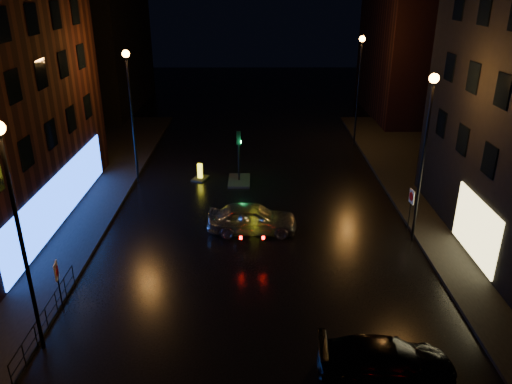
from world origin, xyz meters
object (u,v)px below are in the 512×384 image
traffic_signal (239,174)px  bollard_far (200,176)px  silver_hatchback (252,218)px  road_sign_right (411,200)px  road_sign_left (57,275)px  dark_sedan (387,360)px  bollard_near (254,226)px

traffic_signal → bollard_far: bearing=170.7°
silver_hatchback → road_sign_right: 8.27m
road_sign_left → road_sign_right: size_ratio=0.94×
dark_sedan → road_sign_left: bearing=76.2°
bollard_far → silver_hatchback: bearing=-45.8°
dark_sedan → bollard_near: dark_sedan is taller
traffic_signal → silver_hatchback: traffic_signal is taller
silver_hatchback → bollard_far: silver_hatchback is taller
traffic_signal → silver_hatchback: (0.88, -7.06, 0.28)m
bollard_far → dark_sedan: bearing=-46.8°
silver_hatchback → dark_sedan: (4.46, -10.38, -0.13)m
silver_hatchback → dark_sedan: silver_hatchback is taller
silver_hatchback → bollard_far: (-3.47, 7.48, -0.55)m
silver_hatchback → dark_sedan: size_ratio=1.02×
dark_sedan → bollard_far: bearing=27.2°
silver_hatchback → bollard_near: 0.60m
dark_sedan → bollard_near: bearing=25.7°
silver_hatchback → bollard_near: silver_hatchback is taller
bollard_near → bollard_far: bearing=123.2°
road_sign_left → road_sign_right: bearing=12.8°
traffic_signal → dark_sedan: 18.23m
traffic_signal → bollard_near: traffic_signal is taller
dark_sedan → bollard_far: (-7.93, 17.85, -0.42)m
bollard_far → road_sign_left: bearing=-86.9°
bollard_far → road_sign_left: road_sign_left is taller
traffic_signal → silver_hatchback: size_ratio=0.75×
road_sign_left → road_sign_right: 17.22m
dark_sedan → bollard_near: 11.45m
dark_sedan → silver_hatchback: bearing=26.6°
road_sign_left → silver_hatchback: bearing=30.7°
traffic_signal → road_sign_right: 11.46m
traffic_signal → silver_hatchback: bearing=-82.9°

